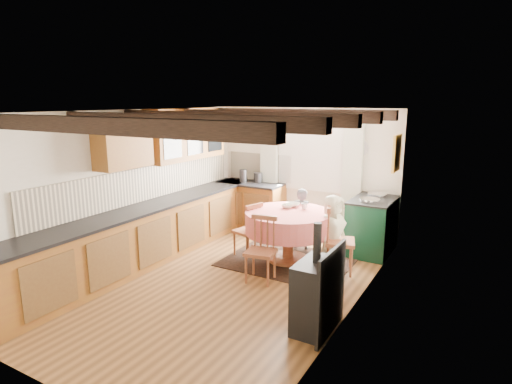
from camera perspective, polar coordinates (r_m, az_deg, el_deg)
The scene contains 40 objects.
floor at distance 6.26m, azimuth -3.70°, elevation -11.73°, with size 3.60×5.50×0.00m, color brown.
ceiling at distance 5.72m, azimuth -4.04°, elevation 10.81°, with size 3.60×5.50×0.00m, color white.
wall_back at distance 8.26m, azimuth 6.70°, elevation 2.85°, with size 3.60×0.00×2.40m, color silver.
wall_front at distance 3.98m, azimuth -26.47°, elevation -8.83°, with size 3.60×0.00×2.40m, color silver.
wall_left at distance 7.01m, azimuth -16.25°, elevation 0.74°, with size 0.00×5.50×2.40m, color silver.
wall_right at distance 5.13m, azimuth 13.20°, elevation -3.24°, with size 0.00×5.50×2.40m, color silver.
beam_a at distance 4.20m, azimuth -19.43°, elevation 8.38°, with size 3.60×0.16×0.16m, color black.
beam_b at distance 4.92m, azimuth -10.56°, elevation 9.34°, with size 3.60×0.16×0.16m, color black.
beam_c at distance 5.72m, azimuth -4.02°, elevation 9.91°, with size 3.60×0.16×0.16m, color black.
beam_d at distance 6.58m, azimuth 0.87°, elevation 10.25°, with size 3.60×0.16×0.16m, color black.
beam_e at distance 7.47m, azimuth 4.63°, elevation 10.46°, with size 3.60×0.16×0.16m, color black.
splash_left at distance 7.20m, azimuth -14.44°, elevation 1.15°, with size 0.02×4.50×0.55m, color beige.
splash_back at distance 8.67m, azimuth 0.55°, elevation 3.39°, with size 1.40×0.02×0.55m, color beige.
base_cabinet_left at distance 6.99m, azimuth -14.14°, elevation -5.62°, with size 0.60×5.30×0.88m, color brown.
base_cabinet_back at distance 8.61m, azimuth -0.65°, elevation -1.84°, with size 1.30×0.60×0.88m, color brown.
worktop_left at distance 6.85m, azimuth -14.22°, elevation -1.98°, with size 0.64×5.30×0.04m, color black.
worktop_back at distance 8.49m, azimuth -0.73°, elevation 1.14°, with size 1.30×0.64×0.04m, color black.
wall_cabinet_glass at distance 7.67m, azimuth -9.23°, elevation 7.70°, with size 0.34×1.80×0.90m, color brown.
wall_cabinet_solid at distance 6.58m, azimuth -17.44°, elevation 6.11°, with size 0.34×0.90×0.70m, color brown.
window_frame at distance 8.15m, azimuth 7.38°, elevation 5.55°, with size 1.34×0.03×1.54m, color white.
window_pane at distance 8.16m, azimuth 7.40°, elevation 5.56°, with size 1.20×0.01×1.40m, color white.
curtain_left at distance 8.50m, azimuth 1.77°, elevation 2.52°, with size 0.35×0.10×2.10m, color beige.
curtain_right at distance 7.87m, azimuth 12.78°, elevation 1.42°, with size 0.35×0.10×2.10m, color beige.
curtain_rod at distance 8.03m, azimuth 7.27°, elevation 9.75°, with size 0.03×0.03×2.00m, color black.
wall_picture at distance 7.25m, azimuth 18.41°, elevation 4.98°, with size 0.04×0.50×0.60m, color gold.
wall_plate at distance 7.82m, azimuth 13.84°, elevation 5.75°, with size 0.30×0.30×0.02m, color silver.
rug at distance 6.92m, azimuth 4.30°, elevation -9.25°, with size 1.94×1.51×0.01m, color black.
dining_table at distance 6.78m, azimuth 4.36°, elevation -6.05°, with size 1.37×1.37×0.83m, color #DA563F, non-canonical shape.
chair_near at distance 6.05m, azimuth 0.61°, elevation -7.77°, with size 0.40×0.42×0.94m, color #9C5231, non-canonical shape.
chair_left at distance 7.02m, azimuth -1.15°, elevation -5.00°, with size 0.39×0.41×0.91m, color #9C5231, non-canonical shape.
chair_right at distance 6.47m, azimuth 11.26°, elevation -6.23°, with size 0.44×0.46×1.03m, color #9C5231, non-canonical shape.
aga_range at distance 7.44m, azimuth 15.31°, elevation -4.31°, with size 0.67×1.03×0.95m, color black, non-canonical shape.
cast_iron_stove at distance 4.82m, azimuth 8.09°, elevation -11.31°, with size 0.38×0.63×1.25m, color black, non-canonical shape.
child_far at distance 7.36m, azimuth 6.12°, elevation -3.60°, with size 0.39×0.26×1.07m, color #3F4249.
child_right at distance 6.56m, azimuth 10.25°, elevation -5.35°, with size 0.57×0.37×1.16m, color beige.
bowl_a at distance 7.00m, azimuth 4.98°, elevation -1.71°, with size 0.23×0.23×0.06m, color silver.
bowl_b at distance 6.89m, azimuth 4.19°, elevation -1.92°, with size 0.19×0.19×0.06m, color silver.
cup at distance 6.84m, azimuth 6.50°, elevation -1.91°, with size 0.10×0.10×0.10m, color silver.
canister_tall at distance 8.53m, azimuth -1.74°, elevation 2.19°, with size 0.15×0.15×0.25m, color #262628.
canister_wide at distance 8.51m, azimuth 0.29°, elevation 1.97°, with size 0.18×0.18×0.20m, color #262628.
Camera 1 is at (3.16, -4.76, 2.55)m, focal length 29.76 mm.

